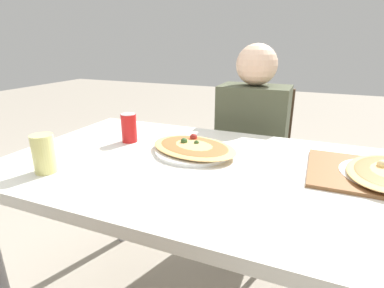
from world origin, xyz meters
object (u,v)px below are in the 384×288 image
(chair_far_seated, at_px, (254,158))
(drink_glass, at_px, (44,154))
(person_seated, at_px, (252,135))
(soda_can, at_px, (129,128))
(pizza_main, at_px, (194,148))
(dining_table, at_px, (194,180))

(chair_far_seated, height_order, drink_glass, chair_far_seated)
(person_seated, relative_size, soda_can, 9.50)
(soda_can, height_order, drink_glass, drink_glass)
(pizza_main, bearing_deg, drink_glass, -137.27)
(pizza_main, xyz_separation_m, soda_can, (-0.31, 0.02, 0.04))
(soda_can, relative_size, drink_glass, 0.96)
(dining_table, xyz_separation_m, soda_can, (-0.35, 0.12, 0.13))
(drink_glass, bearing_deg, pizza_main, 42.73)
(chair_far_seated, relative_size, soda_can, 7.49)
(chair_far_seated, xyz_separation_m, soda_can, (-0.43, -0.65, 0.31))
(person_seated, height_order, drink_glass, person_seated)
(dining_table, height_order, soda_can, soda_can)
(chair_far_seated, relative_size, person_seated, 0.79)
(person_seated, xyz_separation_m, drink_glass, (-0.51, -0.92, 0.14))
(chair_far_seated, bearing_deg, pizza_main, 80.07)
(person_seated, bearing_deg, soda_can, 51.06)
(dining_table, relative_size, pizza_main, 3.26)
(chair_far_seated, bearing_deg, drink_glass, 63.79)
(person_seated, height_order, pizza_main, person_seated)
(dining_table, distance_m, person_seated, 0.65)
(person_seated, bearing_deg, pizza_main, 78.01)
(person_seated, distance_m, drink_glass, 1.06)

